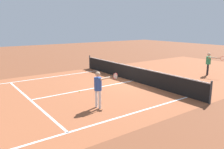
% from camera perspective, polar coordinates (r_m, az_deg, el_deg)
% --- Properties ---
extents(ground_plane, '(60.00, 60.00, 0.00)m').
position_cam_1_polar(ground_plane, '(14.46, 5.15, -1.63)').
color(ground_plane, brown).
extents(court_surface_inbounds, '(10.62, 24.40, 0.00)m').
position_cam_1_polar(court_surface_inbounds, '(14.46, 5.15, -1.62)').
color(court_surface_inbounds, '#9E5433').
rests_on(court_surface_inbounds, ground_plane).
extents(line_sideline_left, '(0.10, 11.89, 0.01)m').
position_cam_1_polar(line_sideline_left, '(15.42, -22.63, -1.65)').
color(line_sideline_left, white).
rests_on(line_sideline_left, ground_plane).
extents(line_sideline_right, '(0.10, 11.89, 0.01)m').
position_cam_1_polar(line_sideline_right, '(8.03, -8.07, -13.45)').
color(line_sideline_right, white).
rests_on(line_sideline_right, ground_plane).
extents(line_service_near, '(8.22, 0.10, 0.01)m').
position_cam_1_polar(line_service_near, '(11.46, -19.91, -6.07)').
color(line_service_near, white).
rests_on(line_service_near, ground_plane).
extents(line_center_service, '(0.10, 6.40, 0.01)m').
position_cam_1_polar(line_center_service, '(12.65, -5.87, -3.67)').
color(line_center_service, white).
rests_on(line_center_service, ground_plane).
extents(net, '(10.70, 0.09, 1.07)m').
position_cam_1_polar(net, '(14.35, 5.19, 0.28)').
color(net, '#33383D').
rests_on(net, ground_plane).
extents(player_near, '(0.41, 1.20, 1.59)m').
position_cam_1_polar(player_near, '(9.56, -3.43, -2.79)').
color(player_near, white).
rests_on(player_near, ground_plane).
extents(player_far, '(1.17, 0.51, 1.59)m').
position_cam_1_polar(player_far, '(17.25, 23.24, 3.04)').
color(player_far, black).
rests_on(player_far, ground_plane).
extents(tennis_ball_mid_court, '(0.07, 0.07, 0.07)m').
position_cam_1_polar(tennis_ball_mid_court, '(12.15, -8.22, -4.25)').
color(tennis_ball_mid_court, '#CCE033').
rests_on(tennis_ball_mid_court, ground_plane).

